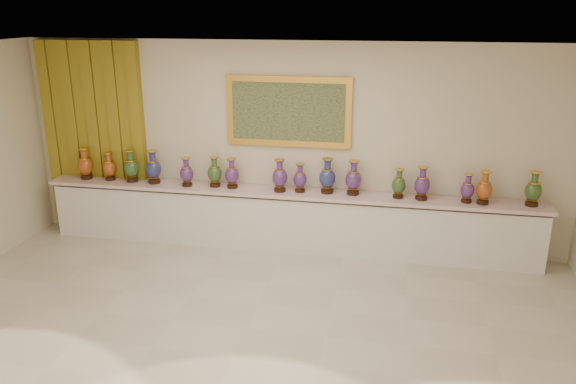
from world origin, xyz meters
name	(u,v)px	position (x,y,z in m)	size (l,w,h in m)	color
ground	(247,328)	(0.00, 0.00, 0.00)	(8.00, 8.00, 0.00)	beige
room	(124,135)	(-2.54, 2.44, 1.58)	(8.00, 8.00, 8.00)	beige
counter	(286,220)	(0.00, 2.27, 0.44)	(7.28, 0.48, 0.90)	white
vase_0	(85,165)	(-3.15, 2.26, 1.12)	(0.26, 0.26, 0.49)	black
vase_1	(110,168)	(-2.76, 2.28, 1.09)	(0.21, 0.21, 0.43)	black
vase_2	(131,168)	(-2.39, 2.26, 1.12)	(0.30, 0.30, 0.49)	black
vase_3	(153,168)	(-2.03, 2.25, 1.13)	(0.25, 0.25, 0.51)	black
vase_4	(187,173)	(-1.49, 2.21, 1.09)	(0.22, 0.22, 0.43)	black
vase_5	(215,173)	(-1.07, 2.27, 1.10)	(0.23, 0.23, 0.46)	black
vase_6	(232,175)	(-0.80, 2.25, 1.10)	(0.27, 0.27, 0.45)	black
vase_7	(280,177)	(-0.08, 2.22, 1.11)	(0.26, 0.26, 0.48)	black
vase_8	(300,179)	(0.21, 2.26, 1.09)	(0.25, 0.25, 0.42)	black
vase_9	(327,177)	(0.60, 2.29, 1.13)	(0.25, 0.25, 0.51)	black
vase_10	(353,179)	(0.97, 2.28, 1.12)	(0.31, 0.31, 0.50)	black
vase_11	(399,185)	(1.60, 2.26, 1.09)	(0.24, 0.24, 0.42)	black
vase_12	(422,185)	(1.91, 2.25, 1.11)	(0.28, 0.28, 0.47)	black
vase_13	(467,190)	(2.51, 2.24, 1.08)	(0.22, 0.22, 0.40)	black
vase_14	(484,189)	(2.72, 2.22, 1.11)	(0.23, 0.23, 0.46)	black
vase_15	(533,190)	(3.36, 2.27, 1.11)	(0.29, 0.29, 0.47)	black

